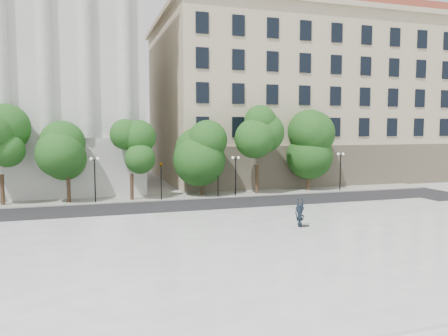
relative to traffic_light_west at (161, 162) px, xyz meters
The scene contains 12 objects.
ground 22.63m from the traffic_light_west, 87.23° to the right, with size 160.00×160.00×0.00m, color #ADABA4.
plaza 19.64m from the traffic_light_west, 86.80° to the right, with size 44.00×22.00×0.45m, color white.
street 5.77m from the traffic_light_west, 75.92° to the right, with size 60.00×8.00×0.02m, color black.
far_sidewalk 4.16m from the traffic_light_west, 57.61° to the left, with size 60.00×4.00×0.12m, color gray.
building_west 24.55m from the traffic_light_west, 134.37° to the left, with size 31.50×27.65×25.60m.
building_east 27.85m from the traffic_light_west, 38.24° to the left, with size 36.00×26.15×23.00m.
traffic_light_west is the anchor object (origin of this frame).
traffic_light_east 5.70m from the traffic_light_west, ahead, with size 0.57×1.70×4.17m.
person_lying 17.34m from the traffic_light_west, 67.15° to the right, with size 0.68×0.44×1.85m, color black.
skateboard 17.64m from the traffic_light_west, 66.78° to the right, with size 0.74×0.19×0.08m, color black.
street_trees 2.21m from the traffic_light_west, 124.00° to the left, with size 40.07×5.16×7.87m.
lamp_posts 1.28m from the traffic_light_west, 17.01° to the left, with size 38.29×0.28×4.30m.
Camera 1 is at (-7.79, -19.08, 6.89)m, focal length 35.00 mm.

